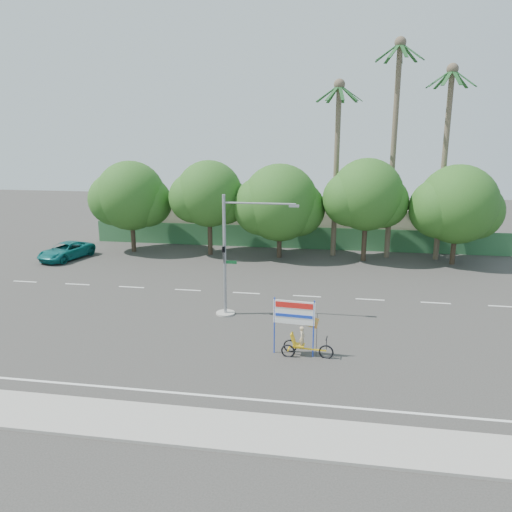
# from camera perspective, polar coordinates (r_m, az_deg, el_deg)

# --- Properties ---
(ground) EXTENTS (120.00, 120.00, 0.00)m
(ground) POSITION_cam_1_polar(r_m,az_deg,el_deg) (25.33, 0.07, -10.12)
(ground) COLOR #33302D
(ground) RESTS_ON ground
(sidewalk_near) EXTENTS (50.00, 2.40, 0.12)m
(sidewalk_near) POSITION_cam_1_polar(r_m,az_deg,el_deg) (18.82, -3.81, -19.20)
(sidewalk_near) COLOR gray
(sidewalk_near) RESTS_ON ground
(fence) EXTENTS (38.00, 0.08, 2.00)m
(fence) POSITION_cam_1_polar(r_m,az_deg,el_deg) (45.44, 4.44, 2.11)
(fence) COLOR #336B3D
(fence) RESTS_ON ground
(building_left) EXTENTS (12.00, 8.00, 4.00)m
(building_left) POSITION_cam_1_polar(r_m,az_deg,el_deg) (51.38, -6.30, 4.60)
(building_left) COLOR #C0B599
(building_left) RESTS_ON ground
(building_right) EXTENTS (14.00, 8.00, 3.60)m
(building_right) POSITION_cam_1_polar(r_m,az_deg,el_deg) (49.74, 14.16, 3.71)
(building_right) COLOR #C0B599
(building_right) RESTS_ON ground
(tree_far_left) EXTENTS (7.14, 6.00, 7.96)m
(tree_far_left) POSITION_cam_1_polar(r_m,az_deg,el_deg) (44.85, -14.17, 6.45)
(tree_far_left) COLOR #473828
(tree_far_left) RESTS_ON ground
(tree_left) EXTENTS (6.66, 5.60, 8.07)m
(tree_left) POSITION_cam_1_polar(r_m,az_deg,el_deg) (42.53, -5.44, 6.82)
(tree_left) COLOR #473828
(tree_left) RESTS_ON ground
(tree_center) EXTENTS (7.62, 6.40, 7.85)m
(tree_center) POSITION_cam_1_polar(r_m,az_deg,el_deg) (41.50, 2.65, 5.86)
(tree_center) COLOR #473828
(tree_center) RESTS_ON ground
(tree_right) EXTENTS (6.90, 5.80, 8.36)m
(tree_right) POSITION_cam_1_polar(r_m,az_deg,el_deg) (41.19, 12.45, 6.57)
(tree_right) COLOR #473828
(tree_right) RESTS_ON ground
(tree_far_right) EXTENTS (7.38, 6.20, 7.94)m
(tree_far_right) POSITION_cam_1_polar(r_m,az_deg,el_deg) (42.23, 21.96, 5.25)
(tree_far_right) COLOR #473828
(tree_far_right) RESTS_ON ground
(palm_tall) EXTENTS (3.73, 3.79, 17.45)m
(palm_tall) POSITION_cam_1_polar(r_m,az_deg,el_deg) (42.52, 15.57, 13.69)
(palm_tall) COLOR #70604C
(palm_tall) RESTS_ON ground
(palm_mid) EXTENTS (3.73, 3.79, 15.45)m
(palm_mid) POSITION_cam_1_polar(r_m,az_deg,el_deg) (43.12, 20.87, 11.87)
(palm_mid) COLOR #70604C
(palm_mid) RESTS_ON ground
(palm_short) EXTENTS (3.73, 3.79, 14.45)m
(palm_short) POSITION_cam_1_polar(r_m,az_deg,el_deg) (42.33, 9.23, 11.84)
(palm_short) COLOR #70604C
(palm_short) RESTS_ON ground
(traffic_signal) EXTENTS (4.72, 1.10, 7.00)m
(traffic_signal) POSITION_cam_1_polar(r_m,az_deg,el_deg) (28.43, -3.00, -1.16)
(traffic_signal) COLOR gray
(traffic_signal) RESTS_ON ground
(trike_billboard) EXTENTS (2.90, 0.75, 2.85)m
(trike_billboard) POSITION_cam_1_polar(r_m,az_deg,el_deg) (23.87, 4.99, -8.74)
(trike_billboard) COLOR black
(trike_billboard) RESTS_ON ground
(pickup_truck) EXTENTS (3.47, 5.43, 1.39)m
(pickup_truck) POSITION_cam_1_polar(r_m,az_deg,el_deg) (44.46, -20.88, 0.55)
(pickup_truck) COLOR #0F6967
(pickup_truck) RESTS_ON ground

